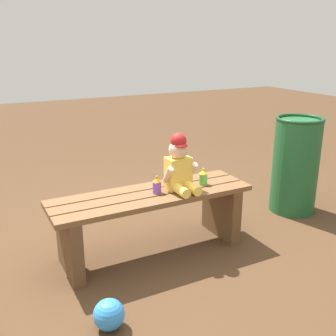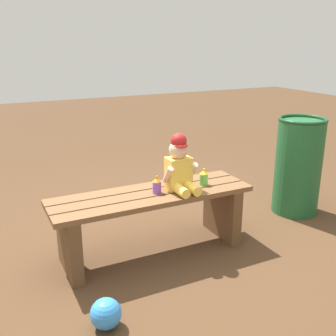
# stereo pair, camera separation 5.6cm
# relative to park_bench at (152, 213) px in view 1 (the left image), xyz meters

# --- Properties ---
(ground_plane) EXTENTS (16.00, 16.00, 0.00)m
(ground_plane) POSITION_rel_park_bench_xyz_m (0.00, 0.00, -0.31)
(ground_plane) COLOR #4C331E
(park_bench) EXTENTS (1.43, 0.42, 0.46)m
(park_bench) POSITION_rel_park_bench_xyz_m (0.00, 0.00, 0.00)
(park_bench) COLOR brown
(park_bench) RESTS_ON ground_plane
(child_figure) EXTENTS (0.23, 0.27, 0.40)m
(child_figure) POSITION_rel_park_bench_xyz_m (0.20, -0.03, 0.33)
(child_figure) COLOR #F2C64C
(child_figure) RESTS_ON park_bench
(sippy_cup_left) EXTENTS (0.06, 0.06, 0.12)m
(sippy_cup_left) POSITION_rel_park_bench_xyz_m (0.03, -0.02, 0.21)
(sippy_cup_left) COLOR #8C4CCC
(sippy_cup_left) RESTS_ON park_bench
(sippy_cup_right) EXTENTS (0.06, 0.06, 0.12)m
(sippy_cup_right) POSITION_rel_park_bench_xyz_m (0.41, -0.02, 0.21)
(sippy_cup_right) COLOR #66CC4C
(sippy_cup_right) RESTS_ON park_bench
(toy_ball) EXTENTS (0.17, 0.17, 0.17)m
(toy_ball) POSITION_rel_park_bench_xyz_m (-0.55, -0.63, -0.22)
(toy_ball) COLOR #338CE5
(toy_ball) RESTS_ON ground_plane
(trash_bin) EXTENTS (0.41, 0.41, 0.85)m
(trash_bin) POSITION_rel_park_bench_xyz_m (1.44, 0.10, 0.12)
(trash_bin) COLOR #1E592D
(trash_bin) RESTS_ON ground_plane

